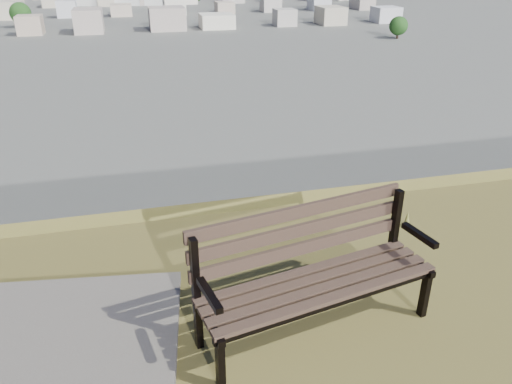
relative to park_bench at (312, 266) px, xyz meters
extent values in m
cube|color=#3D2E23|center=(0.06, -0.29, -0.10)|extent=(1.87, 0.46, 0.04)
cube|color=#3D2E23|center=(0.03, -0.17, -0.10)|extent=(1.87, 0.46, 0.04)
cube|color=#3D2E23|center=(0.01, -0.04, -0.10)|extent=(1.87, 0.46, 0.04)
cube|color=#3D2E23|center=(-0.02, 0.08, -0.10)|extent=(1.87, 0.46, 0.04)
cube|color=#3D2E23|center=(-0.03, 0.16, 0.07)|extent=(1.86, 0.41, 0.11)
cube|color=#3D2E23|center=(-0.04, 0.19, 0.22)|extent=(1.86, 0.41, 0.11)
cube|color=#3D2E23|center=(-0.04, 0.21, 0.38)|extent=(1.86, 0.41, 0.11)
cube|color=black|center=(-0.82, -0.49, -0.33)|extent=(0.06, 0.07, 0.46)
cube|color=black|center=(-0.91, -0.05, -0.07)|extent=(0.06, 0.07, 0.97)
cube|color=black|center=(-0.86, -0.28, -0.13)|extent=(0.15, 0.53, 0.05)
cube|color=black|center=(-0.85, -0.34, 0.14)|extent=(0.13, 0.38, 0.05)
cube|color=black|center=(0.95, -0.13, -0.33)|extent=(0.06, 0.07, 0.46)
cube|color=black|center=(0.86, 0.31, -0.07)|extent=(0.06, 0.07, 0.97)
cube|color=black|center=(0.91, 0.07, -0.13)|extent=(0.15, 0.53, 0.05)
cube|color=black|center=(0.92, 0.02, 0.14)|extent=(0.13, 0.38, 0.05)
cube|color=black|center=(0.06, -0.30, -0.14)|extent=(1.86, 0.41, 0.04)
cube|color=black|center=(-0.02, 0.09, -0.14)|extent=(1.86, 0.41, 0.04)
cone|color=brown|center=(1.58, 1.25, -0.47)|extent=(0.08, 0.08, 0.18)
cube|color=#A6988E|center=(-36.82, 198.05, -22.06)|extent=(11.00, 11.00, 7.00)
cube|color=#BAA694|center=(-12.82, 198.05, -22.06)|extent=(11.00, 11.00, 7.00)
cube|color=silver|center=(11.18, 198.05, -22.06)|extent=(11.00, 11.00, 7.00)
cube|color=#B8AD95|center=(35.18, 198.05, -22.06)|extent=(11.00, 11.00, 7.00)
cube|color=tan|center=(59.18, 198.05, -22.06)|extent=(11.00, 11.00, 7.00)
cube|color=beige|center=(83.18, 198.05, -22.06)|extent=(11.00, 11.00, 7.00)
cube|color=#B1A9A1|center=(107.18, 198.05, -22.06)|extent=(11.00, 11.00, 7.00)
cube|color=silver|center=(-48.82, 248.05, -22.06)|extent=(11.00, 11.00, 7.00)
cube|color=#B8AD95|center=(-24.82, 248.05, -22.06)|extent=(11.00, 11.00, 7.00)
cube|color=tan|center=(-0.82, 248.05, -22.06)|extent=(11.00, 11.00, 7.00)
cube|color=beige|center=(23.18, 248.05, -22.06)|extent=(11.00, 11.00, 7.00)
cube|color=#B1A9A1|center=(47.18, 248.05, -22.06)|extent=(11.00, 11.00, 7.00)
cube|color=silver|center=(71.18, 248.05, -22.06)|extent=(11.00, 11.00, 7.00)
cube|color=#A6988E|center=(95.18, 248.05, -22.06)|extent=(11.00, 11.00, 7.00)
cube|color=#BAA694|center=(119.18, 248.05, -22.06)|extent=(11.00, 11.00, 7.00)
cube|color=beige|center=(-60.82, 298.05, -22.06)|extent=(11.00, 11.00, 7.00)
cube|color=#B1A9A1|center=(-36.82, 298.05, -22.06)|extent=(11.00, 11.00, 7.00)
cylinder|color=#302018|center=(89.18, 158.05, -24.51)|extent=(0.80, 0.80, 2.10)
sphere|color=#143813|center=(89.18, 158.05, -21.36)|extent=(6.30, 6.30, 6.30)
cylinder|color=#302018|center=(-40.82, 218.05, -24.21)|extent=(0.80, 0.80, 2.70)
sphere|color=#143813|center=(-40.82, 218.05, -20.16)|extent=(8.10, 8.10, 8.10)
cylinder|color=#302018|center=(129.18, 278.05, -24.58)|extent=(0.80, 0.80, 1.95)
cylinder|color=#302018|center=(39.18, 298.05, -24.51)|extent=(0.80, 0.80, 2.10)
camera|label=1|loc=(-1.20, -3.02, 2.21)|focal=35.00mm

